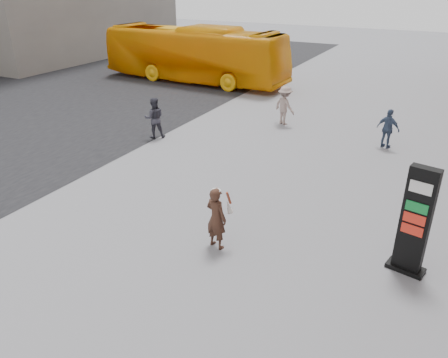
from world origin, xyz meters
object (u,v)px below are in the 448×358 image
at_px(info_pylon, 415,222).
at_px(woman, 217,217).
at_px(pedestrian_b, 285,106).
at_px(bus, 194,54).
at_px(pedestrian_c, 388,129).
at_px(pedestrian_a, 154,118).

bearing_deg(info_pylon, woman, -153.09).
relative_size(info_pylon, pedestrian_b, 1.49).
height_order(info_pylon, bus, bus).
relative_size(woman, bus, 0.13).
bearing_deg(woman, info_pylon, -151.38).
bearing_deg(woman, pedestrian_c, -92.33).
bearing_deg(woman, pedestrian_b, -65.21).
distance_m(pedestrian_a, pedestrian_b, 5.61).
height_order(pedestrian_a, pedestrian_c, pedestrian_a).
distance_m(info_pylon, bus, 19.67).
distance_m(bus, pedestrian_c, 13.78).
height_order(bus, pedestrian_c, bus).
height_order(bus, pedestrian_b, bus).
height_order(woman, bus, bus).
relative_size(woman, pedestrian_a, 0.97).
bearing_deg(pedestrian_c, pedestrian_a, 37.22).
bearing_deg(pedestrian_b, info_pylon, 151.63).
bearing_deg(bus, woman, -144.92).
height_order(woman, pedestrian_c, woman).
height_order(woman, pedestrian_a, pedestrian_a).
distance_m(woman, pedestrian_a, 8.14).
bearing_deg(pedestrian_c, woman, 91.11).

